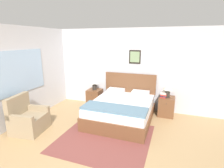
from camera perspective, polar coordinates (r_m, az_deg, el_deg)
name	(u,v)px	position (r m, az deg, el deg)	size (l,w,h in m)	color
ground_plane	(85,152)	(3.89, -8.67, -21.14)	(16.00, 16.00, 0.00)	tan
wall_back	(123,69)	(5.79, 3.76, 4.94)	(6.94, 0.09, 2.60)	silver
wall_left	(36,72)	(5.70, -23.43, 3.67)	(0.08, 5.11, 2.60)	silver
area_rug_main	(105,138)	(4.29, -2.36, -17.20)	(2.06, 1.96, 0.01)	brown
bed	(121,110)	(5.02, 3.11, -8.34)	(1.66, 1.98, 1.19)	brown
armchair	(28,120)	(4.92, -25.74, -10.44)	(0.80, 0.85, 0.92)	#998466
nightstand_near_window	(95,98)	(6.07, -5.66, -4.48)	(0.46, 0.49, 0.58)	brown
nightstand_by_door	(166,106)	(5.54, 17.30, -6.98)	(0.46, 0.49, 0.58)	brown
table_lamp_near_window	(94,82)	(5.91, -5.77, 0.78)	(0.30, 0.30, 0.42)	#2D2823
table_lamp_by_door	(168,88)	(5.36, 17.80, -1.26)	(0.30, 0.30, 0.42)	#2D2823
book_thick_bottom	(163,97)	(5.40, 16.43, -3.99)	(0.18, 0.24, 0.04)	#B7332D
book_hardcover_middle	(163,96)	(5.39, 16.45, -3.63)	(0.19, 0.22, 0.04)	#335693
book_novel_upper	(164,94)	(5.38, 16.48, -3.26)	(0.18, 0.28, 0.04)	#B7332D
book_slim_near_top	(164,93)	(5.37, 16.51, -2.89)	(0.17, 0.24, 0.04)	silver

